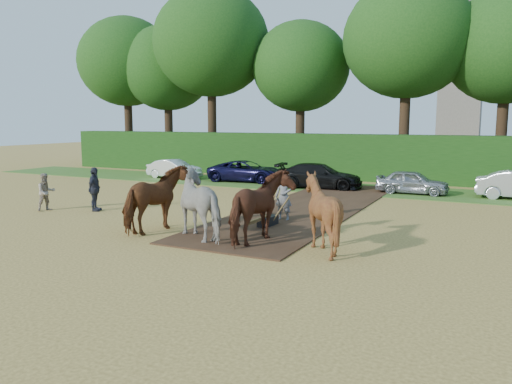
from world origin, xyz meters
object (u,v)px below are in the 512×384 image
(spectator_far, at_px, (95,189))
(parked_cars, at_px, (378,179))
(plough_team, at_px, (235,205))
(church, at_px, (464,41))
(spectator_near, at_px, (46,192))

(spectator_far, bearing_deg, parked_cars, -62.60)
(spectator_far, height_order, parked_cars, spectator_far)
(plough_team, distance_m, parked_cars, 13.70)
(parked_cars, relative_size, church, 1.13)
(spectator_near, height_order, church, church)
(spectator_near, bearing_deg, plough_team, -75.14)
(plough_team, relative_size, parked_cars, 0.25)
(spectator_far, distance_m, church, 55.35)
(spectator_near, bearing_deg, church, 7.95)
(plough_team, bearing_deg, church, 87.27)
(spectator_near, xyz_separation_m, plough_team, (9.93, -1.09, 0.34))
(spectator_near, distance_m, plough_team, 10.00)
(spectator_far, bearing_deg, spectator_near, 90.57)
(plough_team, height_order, church, church)
(spectator_far, xyz_separation_m, plough_team, (7.97, -1.95, 0.20))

